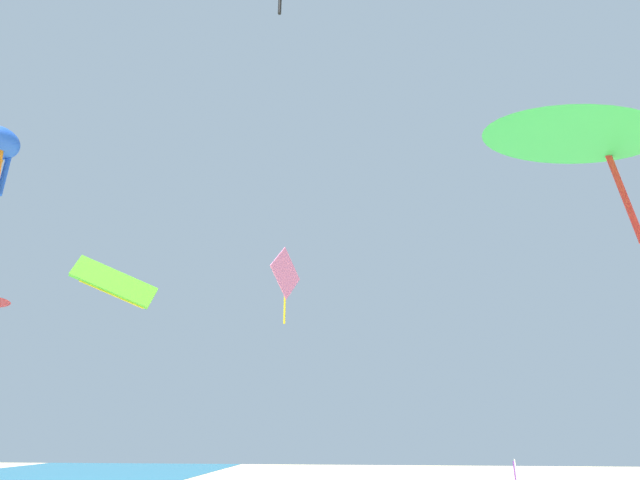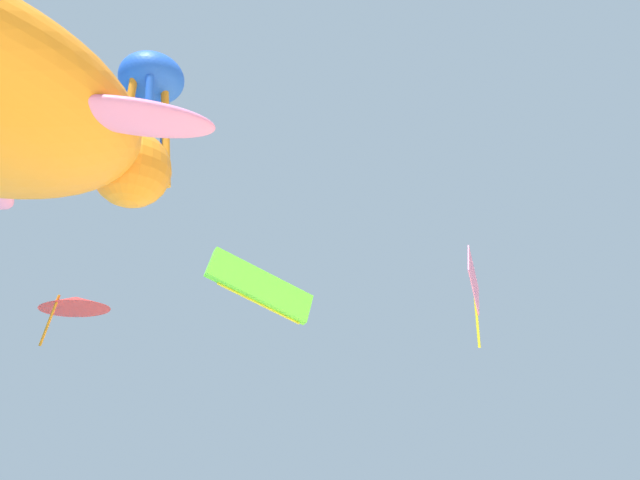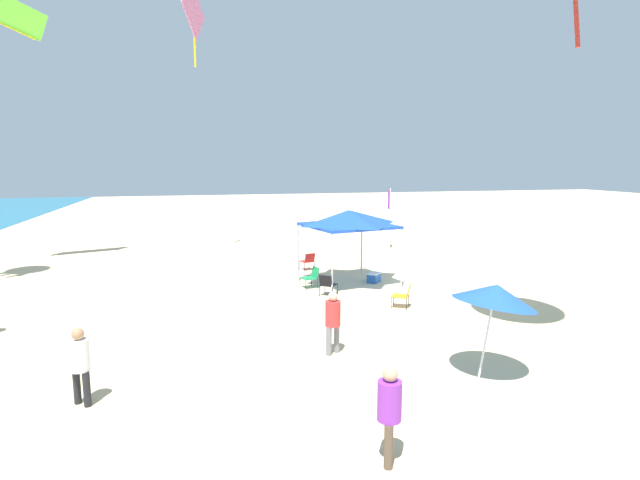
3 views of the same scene
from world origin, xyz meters
The scene contains 3 objects.
kite_delta_green centered at (-7.23, 0.88, 9.97)m, with size 4.34×4.33×2.87m.
kite_diamond_pink centered at (9.79, 9.06, 12.37)m, with size 2.76×1.19×4.23m.
kite_parafoil_lime centered at (7.78, 17.51, 11.62)m, with size 2.30×3.89×2.58m.
Camera 1 is at (-15.48, 4.74, 4.69)m, focal length 27.93 mm.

